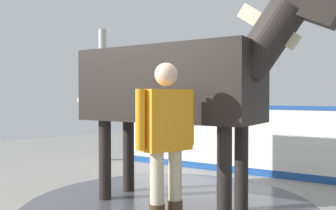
{
  "coord_description": "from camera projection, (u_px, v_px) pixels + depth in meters",
  "views": [
    {
      "loc": [
        2.44,
        3.61,
        1.33
      ],
      "look_at": [
        -0.01,
        0.49,
        1.24
      ],
      "focal_mm": 39.1,
      "sensor_mm": 36.0,
      "label": 1
    }
  ],
  "objects": [
    {
      "name": "horse",
      "position": [
        178.0,
        84.0,
        4.4
      ],
      "size": [
        1.58,
        3.39,
        2.53
      ],
      "rotation": [
        0.0,
        0.0,
        1.91
      ],
      "color": "black",
      "rests_on": "ground"
    },
    {
      "name": "ground_plane",
      "position": [
        142.0,
        208.0,
        4.38
      ],
      "size": [
        16.0,
        16.0,
        0.02
      ],
      "primitive_type": "cube",
      "color": "gray"
    },
    {
      "name": "roof_post_far",
      "position": [
        103.0,
        95.0,
        7.58
      ],
      "size": [
        0.16,
        0.16,
        2.72
      ],
      "primitive_type": "cylinder",
      "color": "#B7B2A8",
      "rests_on": "ground"
    },
    {
      "name": "handler",
      "position": [
        166.0,
        137.0,
        3.47
      ],
      "size": [
        0.67,
        0.23,
        1.65
      ],
      "rotation": [
        0.0,
        0.0,
        4.69
      ],
      "color": "#47331E",
      "rests_on": "ground"
    },
    {
      "name": "barrier_wall",
      "position": [
        236.0,
        142.0,
        6.33
      ],
      "size": [
        1.58,
        4.25,
        1.18
      ],
      "color": "white",
      "rests_on": "ground"
    },
    {
      "name": "wet_patch",
      "position": [
        169.0,
        204.0,
        4.5
      ],
      "size": [
        3.57,
        3.57,
        0.0
      ],
      "primitive_type": "cylinder",
      "color": "#4C4C54",
      "rests_on": "ground"
    }
  ]
}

